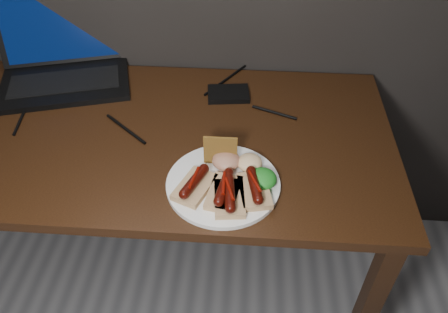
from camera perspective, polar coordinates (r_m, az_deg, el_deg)
desk at (r=1.32m, az=-9.80°, el=0.26°), size 1.40×0.70×0.75m
laptop at (r=1.54m, az=-20.29°, el=11.48°), size 0.48×0.43×0.25m
hard_drive at (r=1.38m, az=0.58°, el=8.18°), size 0.14×0.10×0.02m
desk_cables at (r=1.34m, az=-8.56°, el=6.55°), size 0.83×0.43×0.01m
plate at (r=1.08m, az=-0.11°, el=-3.58°), size 0.35×0.35×0.01m
bread_sausage_left at (r=1.05m, az=-3.87°, el=-3.66°), size 0.11×0.13×0.04m
bread_sausage_center at (r=1.03m, az=-0.02°, el=-4.41°), size 0.09×0.13×0.04m
bread_sausage_right at (r=1.04m, az=3.98°, el=-4.15°), size 0.09×0.13×0.04m
bread_sausage_extra at (r=1.02m, az=0.72°, el=-5.16°), size 0.08×0.12×0.04m
crispbread at (r=1.10m, az=-0.48°, el=0.79°), size 0.08×0.01×0.08m
salad_greens at (r=1.06m, az=5.05°, el=-2.89°), size 0.07×0.07×0.04m
salsa_mound at (r=1.10m, az=0.30°, el=-0.50°), size 0.07×0.07×0.04m
coleslaw_mound at (r=1.10m, az=3.36°, el=-0.81°), size 0.06×0.06×0.04m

